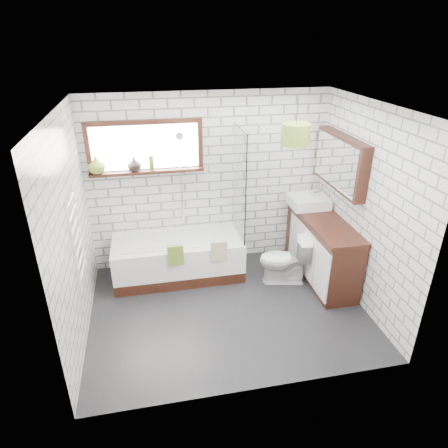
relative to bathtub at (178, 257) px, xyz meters
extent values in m
cube|color=black|center=(0.53, -0.91, -0.29)|extent=(3.40, 2.60, 0.01)
cube|color=white|center=(0.53, -0.91, 2.22)|extent=(3.40, 2.60, 0.01)
cube|color=white|center=(0.53, 0.40, 0.96)|extent=(3.40, 0.01, 2.50)
cube|color=white|center=(0.53, -2.21, 0.96)|extent=(3.40, 0.01, 2.50)
cube|color=white|center=(-1.18, -0.91, 0.96)|extent=(0.01, 2.60, 2.50)
cube|color=white|center=(2.23, -0.91, 0.96)|extent=(0.01, 2.60, 2.50)
cube|color=black|center=(-0.32, 0.35, 1.51)|extent=(1.52, 0.16, 0.68)
cube|color=white|center=(-1.13, -0.91, 0.91)|extent=(0.06, 0.52, 1.00)
cube|color=black|center=(2.15, -0.31, 1.36)|extent=(0.16, 1.20, 0.70)
cylinder|color=silver|center=(0.13, 0.35, 1.06)|extent=(0.02, 0.02, 1.30)
cube|color=white|center=(0.00, 0.00, 0.00)|extent=(1.79, 0.79, 0.58)
cube|color=white|center=(0.87, 0.00, 1.04)|extent=(0.02, 0.72, 1.50)
cube|color=#5C7924|center=(-0.06, -0.39, 0.27)|extent=(0.21, 0.06, 0.28)
cube|color=tan|center=(0.52, -0.39, 0.27)|extent=(0.22, 0.05, 0.28)
cube|color=black|center=(1.97, -0.40, 0.16)|extent=(0.51, 1.58, 0.90)
cube|color=white|center=(1.91, 0.04, 0.69)|extent=(0.53, 0.46, 0.15)
cylinder|color=silver|center=(2.07, 0.04, 0.75)|extent=(0.04, 0.04, 0.17)
imported|color=white|center=(1.42, -0.45, 0.05)|extent=(0.51, 0.74, 0.68)
imported|color=olive|center=(-0.97, 0.32, 1.31)|extent=(0.27, 0.27, 0.23)
imported|color=black|center=(-0.49, 0.32, 1.29)|extent=(0.21, 0.21, 0.19)
cylinder|color=olive|center=(-0.26, 0.32, 1.29)|extent=(0.07, 0.07, 0.19)
cylinder|color=#5C7924|center=(1.41, -0.54, 1.81)|extent=(0.34, 0.34, 0.25)
camera|label=1|loc=(-0.33, -4.92, 2.90)|focal=32.00mm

